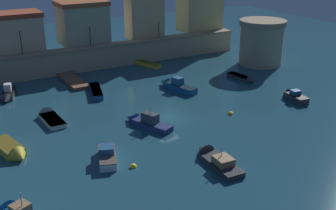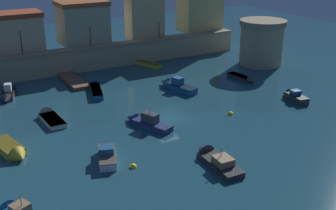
{
  "view_description": "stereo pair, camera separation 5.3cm",
  "coord_description": "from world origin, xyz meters",
  "px_view_note": "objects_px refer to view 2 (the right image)",
  "views": [
    {
      "loc": [
        -22.22,
        -39.03,
        19.15
      ],
      "look_at": [
        0.0,
        -0.37,
        1.64
      ],
      "focal_mm": 44.96,
      "sensor_mm": 36.0,
      "label": 1
    },
    {
      "loc": [
        -22.17,
        -39.06,
        19.15
      ],
      "look_at": [
        0.0,
        -0.37,
        1.64
      ],
      "focal_mm": 44.96,
      "sensor_mm": 36.0,
      "label": 2
    }
  ],
  "objects_px": {
    "moored_boat_3": "(293,96)",
    "mooring_buoy_0": "(231,114)",
    "moored_boat_4": "(214,158)",
    "moored_boat_5": "(244,78)",
    "quay_lamp_1": "(90,32)",
    "mooring_buoy_1": "(133,167)",
    "moored_boat_8": "(107,153)",
    "fortress_tower": "(262,42)",
    "moored_boat_10": "(176,85)",
    "moored_boat_0": "(12,150)",
    "moored_boat_7": "(145,121)",
    "moored_boat_6": "(8,95)",
    "moored_boat_1": "(49,117)",
    "moored_boat_11": "(143,63)",
    "quay_lamp_2": "(159,26)",
    "moored_boat_2": "(96,89)",
    "quay_lamp_0": "(21,38)"
  },
  "relations": [
    {
      "from": "quay_lamp_2",
      "to": "mooring_buoy_0",
      "type": "xyz_separation_m",
      "value": [
        -4.59,
        -25.97,
        -5.76
      ]
    },
    {
      "from": "fortress_tower",
      "to": "quay_lamp_2",
      "type": "distance_m",
      "value": 17.2
    },
    {
      "from": "moored_boat_1",
      "to": "moored_boat_5",
      "type": "bearing_deg",
      "value": -92.75
    },
    {
      "from": "moored_boat_8",
      "to": "fortress_tower",
      "type": "bearing_deg",
      "value": -43.07
    },
    {
      "from": "quay_lamp_1",
      "to": "mooring_buoy_0",
      "type": "distance_m",
      "value": 27.7
    },
    {
      "from": "moored_boat_3",
      "to": "moored_boat_8",
      "type": "distance_m",
      "value": 26.84
    },
    {
      "from": "fortress_tower",
      "to": "moored_boat_7",
      "type": "distance_m",
      "value": 30.66
    },
    {
      "from": "moored_boat_3",
      "to": "mooring_buoy_0",
      "type": "height_order",
      "value": "moored_boat_3"
    },
    {
      "from": "moored_boat_4",
      "to": "moored_boat_10",
      "type": "xyz_separation_m",
      "value": [
        7.41,
        19.37,
        0.19
      ]
    },
    {
      "from": "fortress_tower",
      "to": "moored_boat_10",
      "type": "xyz_separation_m",
      "value": [
        -18.52,
        -3.81,
        -3.16
      ]
    },
    {
      "from": "fortress_tower",
      "to": "moored_boat_6",
      "type": "height_order",
      "value": "fortress_tower"
    },
    {
      "from": "quay_lamp_1",
      "to": "moored_boat_5",
      "type": "height_order",
      "value": "quay_lamp_1"
    },
    {
      "from": "moored_boat_0",
      "to": "moored_boat_5",
      "type": "height_order",
      "value": "moored_boat_0"
    },
    {
      "from": "fortress_tower",
      "to": "moored_boat_4",
      "type": "bearing_deg",
      "value": -138.21
    },
    {
      "from": "quay_lamp_0",
      "to": "moored_boat_3",
      "type": "relative_size",
      "value": 0.83
    },
    {
      "from": "fortress_tower",
      "to": "moored_boat_1",
      "type": "xyz_separation_m",
      "value": [
        -36.5,
        -5.52,
        -3.43
      ]
    },
    {
      "from": "moored_boat_2",
      "to": "mooring_buoy_1",
      "type": "relative_size",
      "value": 11.07
    },
    {
      "from": "quay_lamp_2",
      "to": "moored_boat_7",
      "type": "relative_size",
      "value": 0.49
    },
    {
      "from": "moored_boat_3",
      "to": "moored_boat_4",
      "type": "bearing_deg",
      "value": 122.8
    },
    {
      "from": "moored_boat_10",
      "to": "moored_boat_0",
      "type": "bearing_deg",
      "value": 96.93
    },
    {
      "from": "quay_lamp_0",
      "to": "moored_boat_10",
      "type": "distance_m",
      "value": 23.3
    },
    {
      "from": "moored_boat_11",
      "to": "mooring_buoy_0",
      "type": "xyz_separation_m",
      "value": [
        -0.55,
        -24.0,
        -0.36
      ]
    },
    {
      "from": "fortress_tower",
      "to": "moored_boat_0",
      "type": "xyz_separation_m",
      "value": [
        -41.89,
        -12.3,
        -3.3
      ]
    },
    {
      "from": "quay_lamp_1",
      "to": "mooring_buoy_0",
      "type": "height_order",
      "value": "quay_lamp_1"
    },
    {
      "from": "moored_boat_7",
      "to": "mooring_buoy_0",
      "type": "distance_m",
      "value": 10.43
    },
    {
      "from": "moored_boat_2",
      "to": "moored_boat_5",
      "type": "height_order",
      "value": "moored_boat_2"
    },
    {
      "from": "quay_lamp_0",
      "to": "moored_boat_6",
      "type": "height_order",
      "value": "quay_lamp_0"
    },
    {
      "from": "mooring_buoy_0",
      "to": "mooring_buoy_1",
      "type": "relative_size",
      "value": 1.0
    },
    {
      "from": "quay_lamp_0",
      "to": "moored_boat_6",
      "type": "bearing_deg",
      "value": -117.89
    },
    {
      "from": "moored_boat_1",
      "to": "moored_boat_4",
      "type": "relative_size",
      "value": 0.92
    },
    {
      "from": "moored_boat_1",
      "to": "moored_boat_2",
      "type": "height_order",
      "value": "moored_boat_1"
    },
    {
      "from": "moored_boat_0",
      "to": "moored_boat_1",
      "type": "distance_m",
      "value": 8.65
    },
    {
      "from": "moored_boat_1",
      "to": "moored_boat_3",
      "type": "xyz_separation_m",
      "value": [
        29.0,
        -9.38,
        0.23
      ]
    },
    {
      "from": "moored_boat_4",
      "to": "mooring_buoy_0",
      "type": "xyz_separation_m",
      "value": [
        8.41,
        8.36,
        -0.35
      ]
    },
    {
      "from": "quay_lamp_0",
      "to": "moored_boat_11",
      "type": "relative_size",
      "value": 0.59
    },
    {
      "from": "moored_boat_7",
      "to": "moored_boat_11",
      "type": "relative_size",
      "value": 0.99
    },
    {
      "from": "moored_boat_4",
      "to": "moored_boat_5",
      "type": "xyz_separation_m",
      "value": [
        18.04,
        17.76,
        -0.05
      ]
    },
    {
      "from": "moored_boat_3",
      "to": "moored_boat_7",
      "type": "distance_m",
      "value": 20.35
    },
    {
      "from": "mooring_buoy_0",
      "to": "moored_boat_6",
      "type": "bearing_deg",
      "value": 139.36
    },
    {
      "from": "fortress_tower",
      "to": "moored_boat_10",
      "type": "height_order",
      "value": "fortress_tower"
    },
    {
      "from": "fortress_tower",
      "to": "moored_boat_11",
      "type": "relative_size",
      "value": 1.18
    },
    {
      "from": "moored_boat_3",
      "to": "moored_boat_6",
      "type": "height_order",
      "value": "moored_boat_6"
    },
    {
      "from": "quay_lamp_1",
      "to": "moored_boat_7",
      "type": "relative_size",
      "value": 0.54
    },
    {
      "from": "moored_boat_4",
      "to": "quay_lamp_2",
      "type": "bearing_deg",
      "value": -17.59
    },
    {
      "from": "moored_boat_5",
      "to": "moored_boat_7",
      "type": "distance_m",
      "value": 21.13
    },
    {
      "from": "moored_boat_11",
      "to": "moored_boat_5",
      "type": "bearing_deg",
      "value": -168.49
    },
    {
      "from": "fortress_tower",
      "to": "moored_boat_1",
      "type": "height_order",
      "value": "fortress_tower"
    },
    {
      "from": "fortress_tower",
      "to": "moored_boat_5",
      "type": "xyz_separation_m",
      "value": [
        -7.89,
        -5.41,
        -3.4
      ]
    },
    {
      "from": "fortress_tower",
      "to": "quay_lamp_2",
      "type": "bearing_deg",
      "value": 139.23
    },
    {
      "from": "quay_lamp_1",
      "to": "mooring_buoy_1",
      "type": "distance_m",
      "value": 32.97
    }
  ]
}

